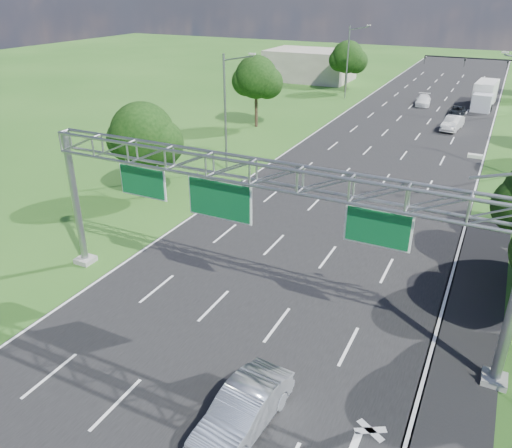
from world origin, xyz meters
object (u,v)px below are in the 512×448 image
Objects in this scene: sign_gantry at (255,185)px; silver_sedan at (243,411)px; traffic_signal at (493,71)px; box_truck at (485,95)px.

sign_gantry reaches higher than silver_sedan.
traffic_signal reaches higher than box_truck.
traffic_signal is 2.44× the size of silver_sedan.
box_truck is at bearing 91.43° from silver_sedan.
traffic_signal is 1.40× the size of box_truck.
silver_sedan is at bearing -66.88° from sign_gantry.
sign_gantry is 4.69× the size of silver_sedan.
silver_sedan is at bearing -94.09° from traffic_signal.
box_truck is at bearing 98.76° from traffic_signal.
silver_sedan is 0.58× the size of box_truck.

